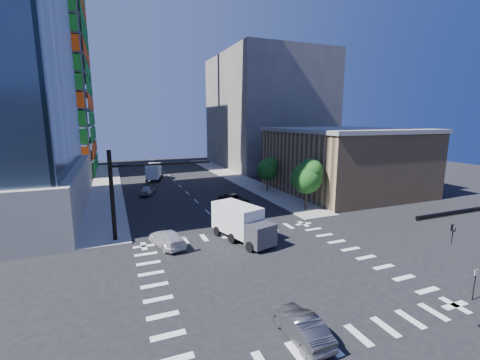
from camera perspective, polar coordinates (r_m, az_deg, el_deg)
name	(u,v)px	position (r m, az deg, el deg)	size (l,w,h in m)	color
ground	(270,270)	(27.06, 5.34, -15.67)	(160.00, 160.00, 0.00)	black
road_markings	(270,270)	(27.06, 5.34, -15.66)	(20.00, 20.00, 0.01)	silver
sidewalk_ne	(236,178)	(66.99, -0.76, 0.44)	(5.00, 60.00, 0.15)	gray
sidewalk_nw	(107,187)	(62.65, -22.61, -1.11)	(5.00, 60.00, 0.15)	gray
construction_building	(22,59)	(85.91, -34.21, 17.36)	(25.16, 34.50, 70.60)	gray
commercial_building	(343,160)	(57.01, 17.82, 3.45)	(20.50, 22.50, 10.60)	#8B7151
bg_building_ne	(267,112)	(85.55, 4.78, 12.00)	(24.00, 30.00, 28.00)	#5F5C56
signal_mast_nw	(128,186)	(33.65, -19.33, -1.06)	(10.20, 0.40, 9.00)	black
tree_south	(308,176)	(43.32, 11.94, 0.74)	(4.16, 4.16, 6.82)	#382316
tree_north	(268,168)	(53.81, 5.08, 2.09)	(3.54, 3.52, 5.78)	#382316
no_parking_sign	(475,281)	(27.40, 36.28, -14.29)	(0.30, 0.06, 2.20)	black
car_nb_far	(234,200)	(45.54, -1.00, -3.58)	(2.56, 5.55, 1.54)	black
car_sb_near	(167,238)	(32.09, -12.83, -10.08)	(2.13, 5.25, 1.52)	silver
car_sb_mid	(148,190)	(53.98, -16.08, -1.79)	(1.71, 4.25, 1.45)	#A0A4A8
car_sb_cross	(301,326)	(19.83, 10.73, -24.12)	(1.56, 4.46, 1.47)	#47474C
box_truck_near	(244,226)	(32.27, 0.67, -8.18)	(4.60, 7.23, 3.52)	black
box_truck_far	(154,173)	(67.11, -14.97, 1.29)	(4.17, 6.73, 3.28)	black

